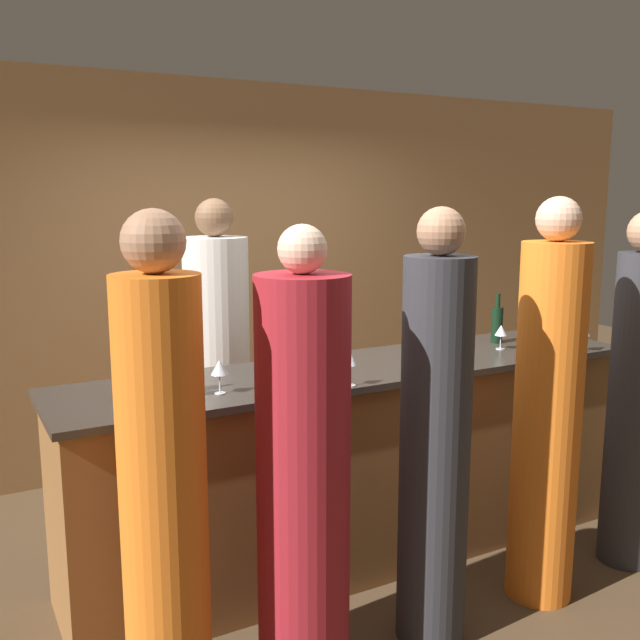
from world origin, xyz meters
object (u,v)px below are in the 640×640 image
object	(u,v)px
bartender	(218,375)
guest_0	(636,400)
wine_bottle_0	(164,372)
wine_bottle_1	(497,324)
guest_1	(547,416)
guest_3	(163,488)
guest_2	(435,444)
guest_4	(303,476)

from	to	relation	value
bartender	guest_0	xyz separation A→B (m)	(1.76, -1.56, -0.00)
guest_0	wine_bottle_0	bearing A→B (deg)	163.48
wine_bottle_1	guest_1	bearing A→B (deg)	-117.88
guest_3	wine_bottle_0	world-z (taller)	guest_3
guest_2	wine_bottle_1	size ratio (longest dim) A/B	6.33
wine_bottle_0	wine_bottle_1	xyz separation A→B (m)	(2.14, 0.16, 0.01)
guest_0	guest_3	distance (m)	2.54
guest_2	wine_bottle_1	world-z (taller)	guest_2
guest_4	guest_0	bearing A→B (deg)	-0.32
bartender	guest_0	world-z (taller)	bartender
guest_2	bartender	bearing A→B (deg)	104.27
bartender	guest_4	bearing A→B (deg)	81.96
bartender	wine_bottle_0	distance (m)	1.08
guest_0	guest_4	xyz separation A→B (m)	(-1.98, 0.01, -0.04)
guest_4	wine_bottle_0	world-z (taller)	guest_4
bartender	guest_2	bearing A→B (deg)	104.27
guest_2	guest_4	distance (m)	0.63
bartender	wine_bottle_0	xyz separation A→B (m)	(-0.58, -0.87, 0.28)
guest_2	guest_3	distance (m)	1.19
bartender	guest_3	distance (m)	1.69
wine_bottle_1	guest_0	bearing A→B (deg)	-76.62
guest_3	guest_4	bearing A→B (deg)	-5.03
wine_bottle_0	guest_1	bearing A→B (deg)	-23.12
bartender	guest_0	distance (m)	2.35
guest_0	guest_2	bearing A→B (deg)	-178.54
guest_3	guest_0	bearing A→B (deg)	-1.36
guest_0	guest_3	bearing A→B (deg)	178.64
bartender	guest_1	distance (m)	1.92
guest_4	wine_bottle_1	bearing A→B (deg)	25.45
guest_4	wine_bottle_1	world-z (taller)	guest_4
guest_3	wine_bottle_1	world-z (taller)	guest_3
guest_1	wine_bottle_1	world-z (taller)	guest_1
wine_bottle_0	wine_bottle_1	world-z (taller)	wine_bottle_1
guest_1	guest_2	size ratio (longest dim) A/B	1.02
guest_2	guest_4	bearing A→B (deg)	175.80
bartender	guest_2	world-z (taller)	bartender
guest_2	wine_bottle_0	xyz separation A→B (m)	(-0.98, 0.73, 0.28)
guest_0	wine_bottle_0	xyz separation A→B (m)	(-2.34, 0.69, 0.28)
guest_4	bartender	bearing A→B (deg)	81.96
guest_2	wine_bottle_1	bearing A→B (deg)	37.72
bartender	guest_4	xyz separation A→B (m)	(-0.22, -1.55, -0.04)
guest_4	wine_bottle_0	size ratio (longest dim) A/B	6.87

